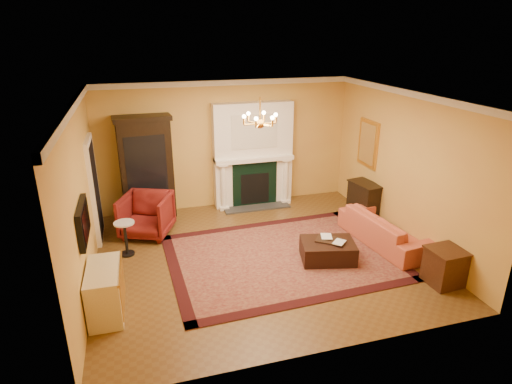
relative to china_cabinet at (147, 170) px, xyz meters
name	(u,v)px	position (x,y,z in m)	size (l,w,h in m)	color
floor	(260,256)	(1.90, -2.49, -1.13)	(6.00, 5.50, 0.02)	brown
ceiling	(260,96)	(1.90, -2.49, 1.89)	(6.00, 5.50, 0.02)	white
wall_back	(227,145)	(1.90, 0.27, 0.38)	(6.00, 0.02, 3.00)	gold
wall_front	(325,254)	(1.90, -5.25, 0.38)	(6.00, 0.02, 3.00)	gold
wall_left	(81,199)	(-1.11, -2.49, 0.38)	(0.02, 5.50, 3.00)	gold
wall_right	(406,168)	(4.91, -2.49, 0.38)	(0.02, 5.50, 3.00)	gold
fireplace	(253,157)	(2.50, 0.08, 0.08)	(1.90, 0.70, 2.50)	white
crown_molding	(245,93)	(1.90, -1.53, 1.82)	(6.00, 5.50, 0.12)	silver
doorway	(95,190)	(-1.06, -0.79, -0.07)	(0.08, 1.05, 2.10)	white
tv_panel	(83,222)	(-1.05, -3.09, 0.23)	(0.09, 0.95, 0.58)	black
gilt_mirror	(368,144)	(4.86, -1.09, 0.53)	(0.06, 0.76, 1.05)	gold
chandelier	(260,120)	(1.90, -2.49, 1.49)	(0.63, 0.55, 0.53)	gold
oriental_rug	(281,257)	(2.28, -2.66, -1.11)	(4.20, 3.15, 0.02)	#4E1013
china_cabinet	(147,170)	(0.00, 0.00, 0.00)	(1.12, 0.51, 2.24)	black
wingback_armchair	(146,213)	(-0.11, -0.97, -0.63)	(0.95, 0.89, 0.98)	maroon
pedestal_table	(126,236)	(-0.54, -1.75, -0.72)	(0.38, 0.38, 0.68)	black
commode	(105,291)	(-0.83, -3.53, -0.74)	(0.48, 1.02, 0.76)	beige
coral_sofa	(385,225)	(4.46, -2.70, -0.71)	(2.11, 0.62, 0.82)	#C0583D
end_table	(445,268)	(4.62, -4.27, -0.81)	(0.53, 0.53, 0.61)	#3C2110
console_table	(364,201)	(4.68, -1.46, -0.71)	(0.42, 0.73, 0.82)	black
leather_ottoman	(328,251)	(3.07, -3.01, -0.92)	(0.97, 0.71, 0.36)	black
ottoman_tray	(328,240)	(3.09, -2.95, -0.73)	(0.43, 0.34, 0.03)	black
book_a	(321,231)	(3.00, -2.84, -0.58)	(0.20, 0.02, 0.26)	gray
book_b	(335,235)	(3.16, -3.07, -0.58)	(0.19, 0.02, 0.26)	gray
topiary_left	(226,149)	(1.83, 0.04, 0.34)	(0.15, 0.15, 0.41)	gray
topiary_right	(276,145)	(3.06, 0.04, 0.35)	(0.16, 0.16, 0.43)	gray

